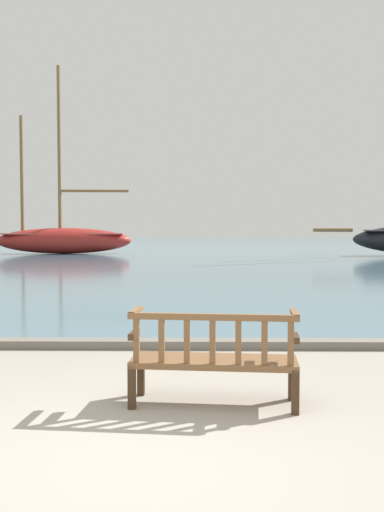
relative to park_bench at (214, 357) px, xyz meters
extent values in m
plane|color=gray|center=(-0.63, -1.24, -0.47)|extent=(160.00, 160.00, 0.00)
cube|color=slate|center=(-0.63, 42.76, -0.43)|extent=(100.00, 80.00, 0.08)
cube|color=slate|center=(-0.63, 2.61, -0.41)|extent=(40.00, 0.30, 0.12)
cube|color=#3D2A19|center=(-0.74, 0.33, -0.26)|extent=(0.08, 0.08, 0.42)
cube|color=#3D2A19|center=(0.79, 0.19, -0.26)|extent=(0.08, 0.08, 0.42)
cube|color=#3D2A19|center=(-0.78, -0.12, -0.26)|extent=(0.08, 0.08, 0.42)
cube|color=#3D2A19|center=(0.74, -0.26, -0.26)|extent=(0.08, 0.08, 0.42)
cube|color=brown|center=(0.00, 0.04, -0.05)|extent=(1.64, 0.66, 0.06)
cube|color=brown|center=(-0.02, -0.18, 0.42)|extent=(1.60, 0.20, 0.06)
cube|color=brown|center=(-0.73, -0.12, 0.19)|extent=(0.06, 0.04, 0.41)
cube|color=brown|center=(-0.49, -0.14, 0.19)|extent=(0.06, 0.04, 0.41)
cube|color=brown|center=(-0.26, -0.16, 0.19)|extent=(0.06, 0.04, 0.41)
cube|color=brown|center=(-0.02, -0.18, 0.19)|extent=(0.06, 0.04, 0.41)
cube|color=brown|center=(0.22, -0.20, 0.19)|extent=(0.06, 0.04, 0.41)
cube|color=brown|center=(0.46, -0.23, 0.19)|extent=(0.06, 0.04, 0.41)
cube|color=brown|center=(0.70, -0.25, 0.19)|extent=(0.06, 0.04, 0.41)
cube|color=#3D2A19|center=(-0.77, 0.02, 0.22)|extent=(0.09, 0.30, 0.06)
cube|color=brown|center=(-0.76, 0.11, 0.43)|extent=(0.10, 0.47, 0.04)
cube|color=#3D2A19|center=(0.76, -0.12, 0.22)|extent=(0.09, 0.30, 0.06)
cube|color=brown|center=(0.77, -0.03, 0.43)|extent=(0.10, 0.47, 0.04)
ellipsoid|color=maroon|center=(-8.46, 29.46, 0.40)|extent=(8.38, 2.72, 1.58)
cube|color=#C6514C|center=(-8.46, 29.46, 0.84)|extent=(7.36, 2.11, 0.08)
cylinder|color=brown|center=(-8.66, 29.45, 5.95)|extent=(0.22, 0.22, 10.14)
cylinder|color=brown|center=(-6.57, 29.59, 3.47)|extent=(4.20, 0.45, 0.17)
cylinder|color=brown|center=(-10.93, 29.29, 4.43)|extent=(0.22, 0.22, 7.12)
cylinder|color=brown|center=(7.60, 27.61, 1.08)|extent=(2.23, 0.64, 0.21)
camera|label=1|loc=(-0.14, -5.44, 1.26)|focal=40.00mm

